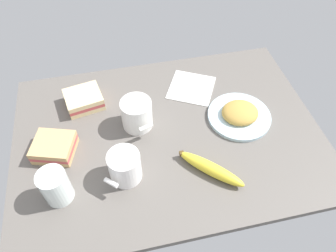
% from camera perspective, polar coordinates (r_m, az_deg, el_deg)
% --- Properties ---
extents(tabletop, '(0.90, 0.64, 0.02)m').
position_cam_1_polar(tabletop, '(0.94, 0.00, -1.53)').
color(tabletop, '#5B5651').
rests_on(tabletop, ground).
extents(plate_of_food, '(0.19, 0.19, 0.04)m').
position_cam_1_polar(plate_of_food, '(0.99, 12.79, 2.07)').
color(plate_of_food, silver).
rests_on(plate_of_food, tabletop).
extents(coffee_mug_black, '(0.10, 0.10, 0.09)m').
position_cam_1_polar(coffee_mug_black, '(0.82, -7.82, -7.23)').
color(coffee_mug_black, white).
rests_on(coffee_mug_black, tabletop).
extents(coffee_mug_milky, '(0.09, 0.12, 0.09)m').
position_cam_1_polar(coffee_mug_milky, '(0.92, -5.65, 2.22)').
color(coffee_mug_milky, white).
rests_on(coffee_mug_milky, tabletop).
extents(sandwich_main, '(0.13, 0.12, 0.04)m').
position_cam_1_polar(sandwich_main, '(0.94, -19.86, -3.45)').
color(sandwich_main, tan).
rests_on(sandwich_main, tabletop).
extents(sandwich_side, '(0.13, 0.12, 0.04)m').
position_cam_1_polar(sandwich_side, '(1.03, -14.94, 4.64)').
color(sandwich_side, beige).
rests_on(sandwich_side, tabletop).
extents(glass_of_milk, '(0.07, 0.07, 0.10)m').
position_cam_1_polar(glass_of_milk, '(0.83, -19.53, -10.43)').
color(glass_of_milk, silver).
rests_on(glass_of_milk, tabletop).
extents(banana, '(0.16, 0.16, 0.04)m').
position_cam_1_polar(banana, '(0.85, 7.74, -7.64)').
color(banana, yellow).
rests_on(banana, tabletop).
extents(paper_napkin, '(0.19, 0.19, 0.00)m').
position_cam_1_polar(paper_napkin, '(1.07, 4.23, 6.91)').
color(paper_napkin, white).
rests_on(paper_napkin, tabletop).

